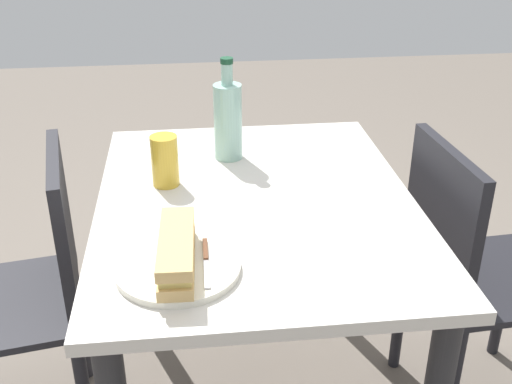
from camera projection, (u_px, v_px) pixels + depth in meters
dining_table at (256, 242)px, 1.65m from camera, size 1.02×0.79×0.74m
chair_far at (467, 268)px, 1.76m from camera, size 0.43×0.43×0.86m
chair_near at (33, 287)px, 1.69m from camera, size 0.46×0.46×0.86m
plate_near at (178, 268)px, 1.30m from camera, size 0.26×0.26×0.01m
baguette_sandwich_near at (177, 251)px, 1.29m from camera, size 0.26×0.08×0.07m
knife_near at (206, 260)px, 1.31m from camera, size 0.18×0.01×0.01m
water_bottle at (228, 119)px, 1.78m from camera, size 0.08×0.08×0.29m
beer_glass at (165, 161)px, 1.64m from camera, size 0.07×0.07×0.14m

